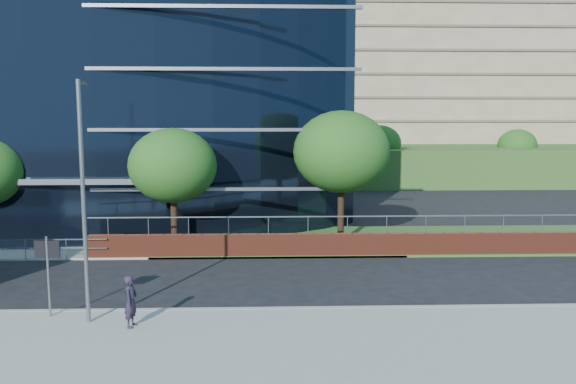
{
  "coord_description": "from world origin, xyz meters",
  "views": [
    {
      "loc": [
        12.08,
        -20.51,
        6.78
      ],
      "look_at": [
        13.01,
        8.0,
        3.24
      ],
      "focal_mm": 35.0,
      "sensor_mm": 36.0,
      "label": 1
    }
  ],
  "objects_px": {
    "tree_far_d": "(341,152)",
    "pedestrian": "(131,301)",
    "street_sign": "(48,259)",
    "tree_dist_e": "(380,143)",
    "tree_dist_f": "(517,146)",
    "streetlight_east": "(83,195)",
    "tree_far_c": "(173,166)"
  },
  "relations": [
    {
      "from": "street_sign",
      "to": "tree_dist_e",
      "type": "height_order",
      "value": "tree_dist_e"
    },
    {
      "from": "street_sign",
      "to": "streetlight_east",
      "type": "distance_m",
      "value": 2.8
    },
    {
      "from": "tree_far_d",
      "to": "tree_dist_e",
      "type": "relative_size",
      "value": 1.14
    },
    {
      "from": "street_sign",
      "to": "pedestrian",
      "type": "relative_size",
      "value": 1.64
    },
    {
      "from": "tree_far_c",
      "to": "tree_far_d",
      "type": "xyz_separation_m",
      "value": [
        9.0,
        1.0,
        0.65
      ]
    },
    {
      "from": "tree_dist_e",
      "to": "tree_dist_f",
      "type": "xyz_separation_m",
      "value": [
        16.0,
        2.0,
        -0.33
      ]
    },
    {
      "from": "tree_dist_f",
      "to": "street_sign",
      "type": "bearing_deg",
      "value": -129.16
    },
    {
      "from": "street_sign",
      "to": "tree_dist_e",
      "type": "relative_size",
      "value": 0.43
    },
    {
      "from": "street_sign",
      "to": "tree_far_d",
      "type": "relative_size",
      "value": 0.38
    },
    {
      "from": "tree_far_c",
      "to": "street_sign",
      "type": "bearing_deg",
      "value": -103.29
    },
    {
      "from": "street_sign",
      "to": "tree_dist_f",
      "type": "xyz_separation_m",
      "value": [
        35.5,
        43.59,
        2.06
      ]
    },
    {
      "from": "tree_far_c",
      "to": "tree_dist_f",
      "type": "bearing_deg",
      "value": 45.0
    },
    {
      "from": "streetlight_east",
      "to": "pedestrian",
      "type": "relative_size",
      "value": 4.7
    },
    {
      "from": "tree_far_c",
      "to": "streetlight_east",
      "type": "height_order",
      "value": "streetlight_east"
    },
    {
      "from": "street_sign",
      "to": "tree_dist_e",
      "type": "distance_m",
      "value": 45.99
    },
    {
      "from": "tree_far_d",
      "to": "tree_dist_f",
      "type": "bearing_deg",
      "value": 53.13
    },
    {
      "from": "tree_far_c",
      "to": "pedestrian",
      "type": "height_order",
      "value": "tree_far_c"
    },
    {
      "from": "tree_far_d",
      "to": "tree_dist_f",
      "type": "distance_m",
      "value": 40.01
    },
    {
      "from": "tree_dist_e",
      "to": "tree_dist_f",
      "type": "distance_m",
      "value": 16.13
    },
    {
      "from": "street_sign",
      "to": "tree_far_d",
      "type": "distance_m",
      "value": 16.61
    },
    {
      "from": "street_sign",
      "to": "tree_dist_e",
      "type": "bearing_deg",
      "value": 64.88
    },
    {
      "from": "tree_dist_e",
      "to": "pedestrian",
      "type": "xyz_separation_m",
      "value": [
        -16.45,
        -42.69,
        -3.53
      ]
    },
    {
      "from": "tree_dist_e",
      "to": "tree_dist_f",
      "type": "height_order",
      "value": "tree_dist_e"
    },
    {
      "from": "tree_far_c",
      "to": "tree_dist_f",
      "type": "xyz_separation_m",
      "value": [
        33.0,
        33.0,
        -0.33
      ]
    },
    {
      "from": "tree_far_d",
      "to": "streetlight_east",
      "type": "bearing_deg",
      "value": -129.4
    },
    {
      "from": "tree_dist_f",
      "to": "tree_dist_e",
      "type": "bearing_deg",
      "value": -172.87
    },
    {
      "from": "tree_far_d",
      "to": "pedestrian",
      "type": "distance_m",
      "value": 15.81
    },
    {
      "from": "tree_far_d",
      "to": "pedestrian",
      "type": "height_order",
      "value": "tree_far_d"
    },
    {
      "from": "tree_far_d",
      "to": "streetlight_east",
      "type": "distance_m",
      "value": 15.77
    },
    {
      "from": "street_sign",
      "to": "pedestrian",
      "type": "bearing_deg",
      "value": -19.85
    },
    {
      "from": "tree_dist_f",
      "to": "pedestrian",
      "type": "bearing_deg",
      "value": -125.98
    },
    {
      "from": "tree_dist_e",
      "to": "street_sign",
      "type": "bearing_deg",
      "value": -115.12
    }
  ]
}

